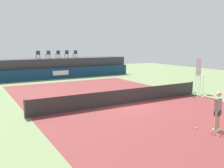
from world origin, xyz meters
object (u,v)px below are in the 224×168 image
Objects in this scene: spectator_chair_center at (58,54)px; tennis_ball at (197,128)px; spectator_chair_far_right at (75,54)px; spectator_chair_far_left at (38,54)px; tennis_player at (217,110)px; net_post_near at (25,109)px; spectator_chair_right at (67,54)px; umpire_chair at (199,73)px; net_post_far at (192,88)px; spectator_chair_left at (48,54)px.

spectator_chair_center is 21.04m from tennis_ball.
spectator_chair_center is 2.11m from spectator_chair_far_right.
spectator_chair_far_left reaches higher than tennis_ball.
spectator_chair_far_right is at bearing 84.67° from tennis_player.
tennis_ball is (6.41, -5.67, -0.46)m from net_post_near.
spectator_chair_right is at bearing 2.35° from spectator_chair_far_left.
umpire_chair reaches higher than net_post_near.
net_post_far reaches higher than tennis_ball.
spectator_chair_far_left is 2.33m from spectator_chair_center.
spectator_chair_far_left reaches higher than umpire_chair.
spectator_chair_center is at bearing 110.14° from net_post_far.
net_post_near is (-13.07, 0.02, -1.09)m from umpire_chair.
spectator_chair_center is 0.50× the size of tennis_player.
tennis_player reaches higher than net_post_near.
spectator_chair_center reaches higher than tennis_player.
spectator_chair_right reaches higher than tennis_player.
net_post_near is at bearing -114.16° from spectator_chair_center.
spectator_chair_far_right is at bearing 105.31° from umpire_chair.
tennis_player is at bearing -92.54° from spectator_chair_right.
spectator_chair_far_left reaches higher than tennis_player.
tennis_ball is at bearing -96.91° from spectator_chair_far_right.
spectator_chair_far_left is 1.00× the size of spectator_chair_center.
spectator_chair_far_left is at bearing 95.28° from tennis_ball.
spectator_chair_center is at bearing 176.91° from spectator_chair_far_right.
net_post_far is at bearing 48.94° from tennis_player.
tennis_ball is (-5.99, -5.67, -0.46)m from net_post_far.
umpire_chair is 2.76× the size of net_post_near.
spectator_chair_far_left is at bearing 73.39° from net_post_near.
tennis_player is at bearing -131.06° from net_post_far.
tennis_player is 1.22m from tennis_ball.
net_post_far is (12.40, 0.00, 0.00)m from net_post_near.
spectator_chair_right is at bearing 62.60° from net_post_near.
spectator_chair_far_left is 17.17m from net_post_far.
spectator_chair_far_left is at bearing -170.91° from spectator_chair_left.
umpire_chair is 40.59× the size of tennis_ball.
spectator_chair_right is (2.19, -0.05, 0.00)m from spectator_chair_left.
spectator_chair_far_left is 0.89× the size of net_post_far.
spectator_chair_right is at bearing 0.75° from spectator_chair_center.
spectator_chair_center is 13.06× the size of tennis_ball.
umpire_chair is at bearing -1.51° from net_post_far.
spectator_chair_left reaches higher than net_post_far.
net_post_far is (3.47, -15.09, -2.19)m from spectator_chair_far_right.
spectator_chair_left is 1.00× the size of spectator_chair_far_right.
net_post_far is (4.51, -15.22, -2.19)m from spectator_chair_right.
spectator_chair_right is at bearing 173.01° from spectator_chair_far_right.
net_post_far is at bearing 43.44° from tennis_ball.
spectator_chair_left is 0.50× the size of tennis_player.
spectator_chair_far_left is 1.21m from spectator_chair_left.
spectator_chair_far_left reaches higher than net_post_far.
spectator_chair_left is 1.00× the size of spectator_chair_center.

